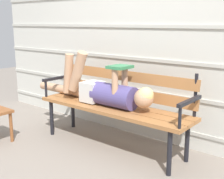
% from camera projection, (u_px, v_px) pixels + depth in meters
% --- Properties ---
extents(ground_plane, '(12.00, 12.00, 0.00)m').
position_uv_depth(ground_plane, '(103.00, 151.00, 3.15)').
color(ground_plane, gray).
extents(house_siding, '(4.88, 0.08, 2.54)m').
position_uv_depth(house_siding, '(140.00, 26.00, 3.36)').
color(house_siding, beige).
rests_on(house_siding, ground).
extents(park_bench, '(1.78, 0.46, 0.86)m').
position_uv_depth(park_bench, '(116.00, 101.00, 3.20)').
color(park_bench, '#9E6638').
rests_on(park_bench, ground).
extents(reclining_person, '(1.70, 0.26, 0.57)m').
position_uv_depth(reclining_person, '(103.00, 90.00, 3.20)').
color(reclining_person, '#514784').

